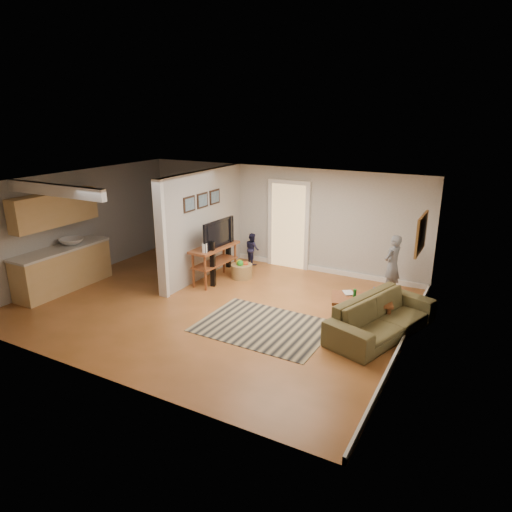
{
  "coord_description": "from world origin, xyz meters",
  "views": [
    {
      "loc": [
        4.83,
        -7.11,
        3.8
      ],
      "look_at": [
        0.81,
        0.3,
        1.1
      ],
      "focal_mm": 32.0,
      "sensor_mm": 36.0,
      "label": 1
    }
  ],
  "objects_px": {
    "toy_basket": "(242,270)",
    "child": "(390,293)",
    "sofa": "(380,334)",
    "coffee_table": "(362,303)",
    "toddler": "(252,264)",
    "tv_console": "(215,249)",
    "speaker_right": "(228,248)",
    "speaker_left": "(213,264)"
  },
  "relations": [
    {
      "from": "sofa",
      "to": "speaker_right",
      "type": "xyz_separation_m",
      "value": [
        -4.3,
        1.82,
        0.51
      ]
    },
    {
      "from": "speaker_left",
      "to": "toy_basket",
      "type": "distance_m",
      "value": 0.89
    },
    {
      "from": "tv_console",
      "to": "speaker_right",
      "type": "xyz_separation_m",
      "value": [
        -0.26,
        1.0,
        -0.26
      ]
    },
    {
      "from": "speaker_left",
      "to": "toy_basket",
      "type": "height_order",
      "value": "speaker_left"
    },
    {
      "from": "child",
      "to": "toddler",
      "type": "distance_m",
      "value": 3.61
    },
    {
      "from": "toy_basket",
      "to": "sofa",
      "type": "bearing_deg",
      "value": -19.82
    },
    {
      "from": "toddler",
      "to": "coffee_table",
      "type": "bearing_deg",
      "value": -173.2
    },
    {
      "from": "tv_console",
      "to": "toddler",
      "type": "xyz_separation_m",
      "value": [
        0.14,
        1.51,
        -0.77
      ]
    },
    {
      "from": "speaker_left",
      "to": "speaker_right",
      "type": "height_order",
      "value": "speaker_left"
    },
    {
      "from": "coffee_table",
      "to": "speaker_left",
      "type": "relative_size",
      "value": 1.2
    },
    {
      "from": "speaker_right",
      "to": "tv_console",
      "type": "bearing_deg",
      "value": -79.39
    },
    {
      "from": "coffee_table",
      "to": "toddler",
      "type": "bearing_deg",
      "value": 151.03
    },
    {
      "from": "sofa",
      "to": "toddler",
      "type": "xyz_separation_m",
      "value": [
        -3.9,
        2.33,
        0.0
      ]
    },
    {
      "from": "speaker_left",
      "to": "speaker_right",
      "type": "distance_m",
      "value": 1.34
    },
    {
      "from": "tv_console",
      "to": "speaker_right",
      "type": "height_order",
      "value": "tv_console"
    },
    {
      "from": "coffee_table",
      "to": "child",
      "type": "height_order",
      "value": "same"
    },
    {
      "from": "sofa",
      "to": "child",
      "type": "bearing_deg",
      "value": 27.05
    },
    {
      "from": "sofa",
      "to": "tv_console",
      "type": "bearing_deg",
      "value": 97.15
    },
    {
      "from": "speaker_left",
      "to": "toddler",
      "type": "bearing_deg",
      "value": 75.14
    },
    {
      "from": "child",
      "to": "toddler",
      "type": "bearing_deg",
      "value": -73.45
    },
    {
      "from": "toy_basket",
      "to": "child",
      "type": "relative_size",
      "value": 0.39
    },
    {
      "from": "coffee_table",
      "to": "toddler",
      "type": "height_order",
      "value": "coffee_table"
    },
    {
      "from": "speaker_left",
      "to": "toy_basket",
      "type": "bearing_deg",
      "value": 54.43
    },
    {
      "from": "coffee_table",
      "to": "speaker_right",
      "type": "height_order",
      "value": "speaker_right"
    },
    {
      "from": "coffee_table",
      "to": "tv_console",
      "type": "height_order",
      "value": "tv_console"
    },
    {
      "from": "child",
      "to": "sofa",
      "type": "bearing_deg",
      "value": 29.94
    },
    {
      "from": "coffee_table",
      "to": "tv_console",
      "type": "bearing_deg",
      "value": 173.98
    },
    {
      "from": "toddler",
      "to": "child",
      "type": "bearing_deg",
      "value": -149.18
    },
    {
      "from": "child",
      "to": "toddler",
      "type": "relative_size",
      "value": 1.6
    },
    {
      "from": "toddler",
      "to": "speaker_right",
      "type": "bearing_deg",
      "value": 87.95
    },
    {
      "from": "toy_basket",
      "to": "toddler",
      "type": "relative_size",
      "value": 0.62
    },
    {
      "from": "sofa",
      "to": "child",
      "type": "height_order",
      "value": "child"
    },
    {
      "from": "toddler",
      "to": "tv_console",
      "type": "bearing_deg",
      "value": 120.65
    },
    {
      "from": "sofa",
      "to": "coffee_table",
      "type": "height_order",
      "value": "coffee_table"
    },
    {
      "from": "coffee_table",
      "to": "tv_console",
      "type": "relative_size",
      "value": 0.91
    },
    {
      "from": "tv_console",
      "to": "speaker_left",
      "type": "distance_m",
      "value": 0.39
    },
    {
      "from": "coffee_table",
      "to": "child",
      "type": "relative_size",
      "value": 0.96
    },
    {
      "from": "speaker_left",
      "to": "sofa",
      "type": "bearing_deg",
      "value": -22.12
    },
    {
      "from": "coffee_table",
      "to": "toy_basket",
      "type": "xyz_separation_m",
      "value": [
        -3.13,
        0.86,
        -0.15
      ]
    },
    {
      "from": "tv_console",
      "to": "speaker_right",
      "type": "bearing_deg",
      "value": 108.02
    },
    {
      "from": "speaker_left",
      "to": "toddler",
      "type": "xyz_separation_m",
      "value": [
        0.02,
        1.8,
        -0.52
      ]
    },
    {
      "from": "child",
      "to": "coffee_table",
      "type": "bearing_deg",
      "value": 14.69
    }
  ]
}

